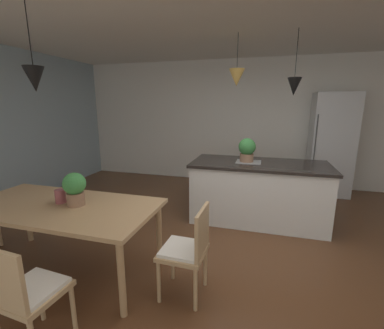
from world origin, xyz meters
name	(u,v)px	position (x,y,z in m)	size (l,w,h in m)	color
ground_plane	(240,263)	(0.00, 0.00, -0.02)	(10.00, 8.40, 0.04)	brown
wall_back_kitchen	(257,123)	(0.00, 3.26, 1.35)	(10.00, 0.12, 2.70)	white
dining_table	(60,211)	(-1.78, -0.67, 0.68)	(1.99, 0.94, 0.75)	tan
chair_near_right	(26,292)	(-1.34, -1.51, 0.47)	(0.43, 0.43, 0.87)	tan
chair_kitchen_end	(188,248)	(-0.42, -0.67, 0.47)	(0.41, 0.41, 0.87)	tan
kitchen_island	(258,191)	(0.13, 1.18, 0.46)	(1.99, 0.92, 0.91)	silver
refrigerator	(331,145)	(1.42, 2.86, 0.98)	(0.75, 0.67, 1.97)	silver
pendant_over_table	(35,79)	(-1.79, -0.77, 1.96)	(0.18, 0.18, 0.85)	black
pendant_over_island_main	(237,78)	(-0.25, 1.18, 2.11)	(0.23, 0.23, 0.71)	black
pendant_over_island_aux	(294,86)	(0.52, 1.18, 1.98)	(0.19, 0.19, 0.84)	black
potted_plant_on_island	(247,149)	(-0.06, 1.18, 1.09)	(0.25, 0.25, 0.36)	#8C664C
potted_plant_on_table	(75,188)	(-1.61, -0.63, 0.93)	(0.22, 0.22, 0.34)	#8C664C
vase_on_dining_table	(60,196)	(-1.81, -0.61, 0.82)	(0.11, 0.11, 0.14)	#994C51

